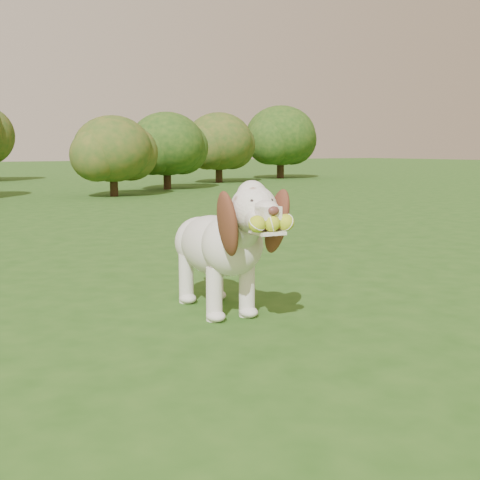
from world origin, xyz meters
TOP-DOWN VIEW (x-y plane):
  - ground at (0.00, 0.00)m, footprint 80.00×80.00m
  - dog at (0.59, -0.61)m, footprint 0.42×1.07m
  - shrub_h at (9.15, 11.09)m, footprint 2.00×2.00m
  - shrub_f at (6.54, 10.06)m, footprint 1.68×1.68m
  - shrub_d at (4.36, 8.39)m, footprint 1.55×1.55m
  - shrub_c at (2.75, 7.12)m, footprint 1.38×1.38m

SIDE VIEW (x-z plane):
  - ground at x=0.00m, z-range 0.00..0.00m
  - dog at x=0.59m, z-range 0.02..0.72m
  - shrub_c at x=2.75m, z-range 0.13..1.55m
  - shrub_d at x=4.36m, z-range 0.14..1.75m
  - shrub_f at x=6.54m, z-range 0.15..1.90m
  - shrub_h at x=9.15m, z-range 0.18..2.25m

